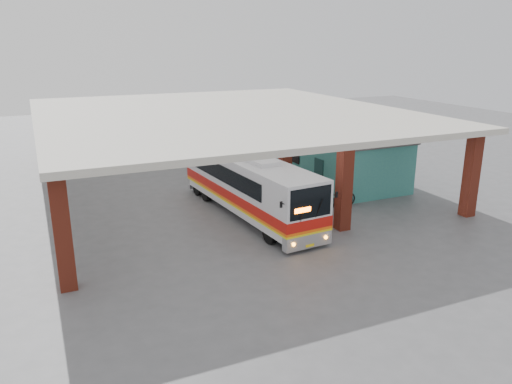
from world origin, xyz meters
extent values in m
plane|color=#515154|center=(0.00, 0.00, 0.00)|extent=(90.00, 90.00, 0.00)
cube|color=#983421|center=(3.00, -3.00, 2.17)|extent=(0.60, 0.60, 4.35)
cube|color=#983421|center=(3.00, 3.00, 2.17)|extent=(0.60, 0.60, 4.35)
cube|color=#983421|center=(3.00, 9.00, 2.17)|extent=(0.60, 0.60, 4.35)
cube|color=#983421|center=(-9.50, -4.00, 2.17)|extent=(0.60, 0.60, 4.35)
cube|color=#983421|center=(-9.50, 17.00, 2.17)|extent=(0.60, 0.60, 4.35)
cube|color=#983421|center=(10.00, -4.00, 2.17)|extent=(0.60, 0.60, 4.35)
cube|color=#983421|center=(10.00, 17.00, 2.17)|extent=(0.60, 0.60, 4.35)
cube|color=beige|center=(0.50, 6.50, 4.50)|extent=(21.00, 23.00, 0.30)
cube|color=#2D6F72|center=(7.50, 4.00, 1.50)|extent=(5.00, 8.00, 3.00)
cube|color=#464646|center=(7.50, 4.00, 3.05)|extent=(5.20, 8.20, 0.12)
cube|color=#133433|center=(4.98, 2.50, 1.05)|extent=(0.08, 0.95, 2.10)
cube|color=black|center=(4.98, 5.50, 1.80)|extent=(0.08, 1.20, 1.00)
cube|color=black|center=(4.95, 5.50, 1.80)|extent=(0.04, 1.30, 1.10)
cube|color=silver|center=(-0.28, 0.75, 1.75)|extent=(3.21, 11.21, 2.58)
cube|color=silver|center=(-0.21, -0.17, 3.13)|extent=(1.33, 2.85, 0.23)
cube|color=gray|center=(0.16, -4.60, 0.51)|extent=(2.35, 0.56, 0.65)
cube|color=#B2130C|center=(-0.28, 0.75, 1.24)|extent=(3.25, 11.22, 0.46)
cube|color=#F05E0D|center=(-0.28, 0.75, 0.95)|extent=(3.25, 11.22, 0.12)
cube|color=yellow|center=(-0.28, 0.75, 0.85)|extent=(3.25, 11.22, 0.09)
cube|color=black|center=(0.17, -4.72, 2.23)|extent=(2.06, 0.27, 1.34)
cube|color=black|center=(-1.50, 1.39, 2.21)|extent=(0.74, 8.27, 0.83)
cube|color=black|center=(0.82, 1.58, 2.21)|extent=(0.74, 8.27, 0.83)
cube|color=#FF5905|center=(-0.24, -4.82, 1.98)|extent=(0.79, 0.11, 0.20)
sphere|color=orange|center=(-0.65, -4.86, 0.53)|extent=(0.17, 0.17, 0.17)
sphere|color=orange|center=(1.01, -4.72, 0.53)|extent=(0.17, 0.17, 0.17)
cube|color=yellow|center=(0.18, -4.80, 0.32)|extent=(0.42, 0.06, 0.11)
cylinder|color=black|center=(-0.93, -3.19, 0.46)|extent=(0.37, 0.94, 0.92)
cylinder|color=black|center=(1.01, -3.03, 0.46)|extent=(0.37, 0.94, 0.92)
cylinder|color=black|center=(-1.52, 3.88, 0.46)|extent=(0.37, 0.94, 0.92)
cylinder|color=black|center=(0.42, 4.04, 0.46)|extent=(0.37, 0.94, 0.92)
cylinder|color=black|center=(-1.62, 5.08, 0.46)|extent=(0.37, 0.94, 0.92)
cylinder|color=black|center=(0.32, 5.24, 0.46)|extent=(0.37, 0.94, 0.92)
imported|color=black|center=(4.70, -0.22, 0.56)|extent=(2.18, 0.96, 1.11)
imported|color=red|center=(2.70, -1.28, 0.78)|extent=(0.68, 0.58, 1.57)
cube|color=#AF1214|center=(4.21, 8.86, 0.20)|extent=(0.49, 0.49, 0.05)
cube|color=#AF1214|center=(4.36, 8.92, 0.44)|extent=(0.19, 0.36, 0.53)
cylinder|color=black|center=(4.13, 8.66, 0.09)|extent=(0.03, 0.03, 0.18)
cylinder|color=black|center=(4.41, 8.78, 0.09)|extent=(0.03, 0.03, 0.18)
cylinder|color=black|center=(4.01, 8.94, 0.09)|extent=(0.03, 0.03, 0.18)
cylinder|color=black|center=(4.29, 9.05, 0.09)|extent=(0.03, 0.03, 0.18)
camera|label=1|loc=(-10.00, -21.79, 8.69)|focal=35.00mm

